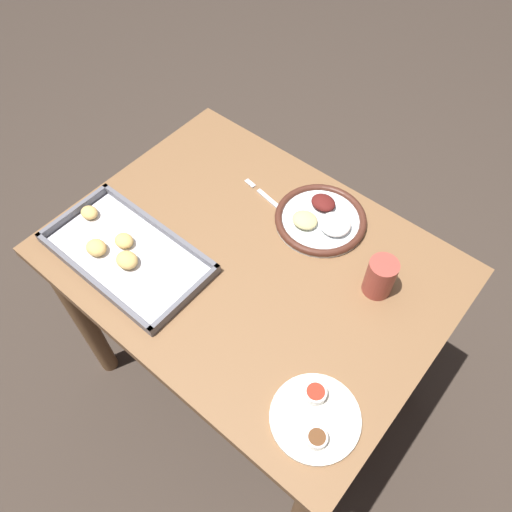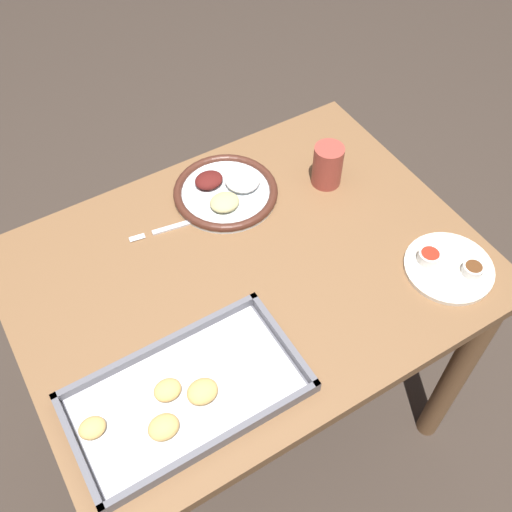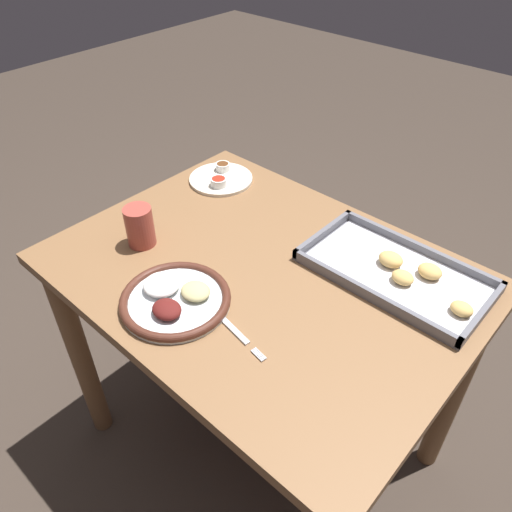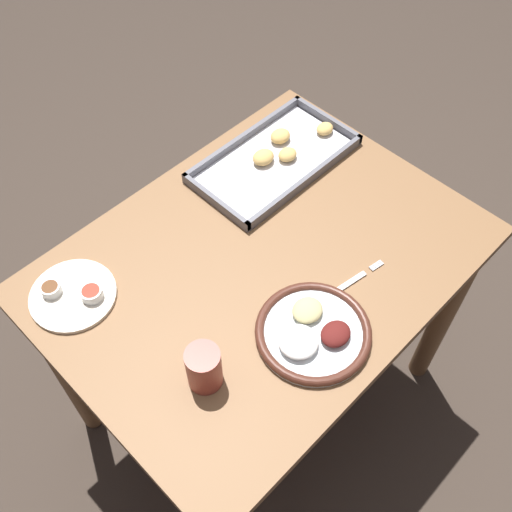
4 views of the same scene
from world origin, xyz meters
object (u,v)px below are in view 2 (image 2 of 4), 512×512
(fork, at_px, (175,227))
(saucer_plate, at_px, (449,266))
(drinking_cup, at_px, (328,165))
(baking_tray, at_px, (182,397))
(dinner_plate, at_px, (226,191))

(fork, bearing_deg, saucer_plate, 147.00)
(drinking_cup, bearing_deg, baking_tray, 30.68)
(fork, height_order, baking_tray, baking_tray)
(fork, xyz_separation_m, saucer_plate, (-0.44, 0.41, 0.01))
(fork, distance_m, saucer_plate, 0.60)
(dinner_plate, xyz_separation_m, baking_tray, (0.32, 0.41, -0.00))
(dinner_plate, relative_size, fork, 1.30)
(saucer_plate, relative_size, drinking_cup, 1.81)
(fork, xyz_separation_m, baking_tray, (0.17, 0.38, 0.01))
(dinner_plate, xyz_separation_m, saucer_plate, (-0.30, 0.43, -0.00))
(saucer_plate, bearing_deg, drinking_cup, -78.53)
(dinner_plate, distance_m, baking_tray, 0.52)
(dinner_plate, distance_m, saucer_plate, 0.52)
(baking_tray, bearing_deg, dinner_plate, -128.13)
(baking_tray, bearing_deg, saucer_plate, 177.66)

